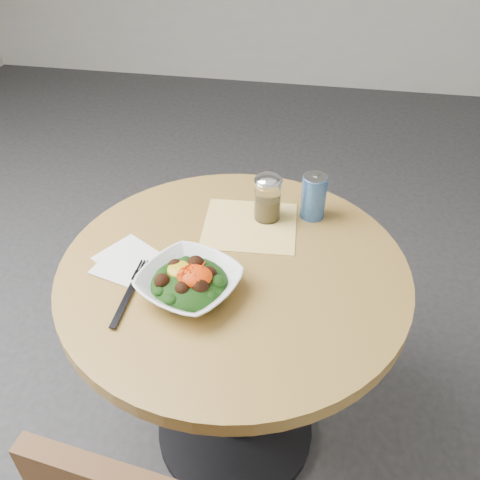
{
  "coord_description": "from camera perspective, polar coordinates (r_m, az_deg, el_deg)",
  "views": [
    {
      "loc": [
        0.19,
        -1.0,
        1.66
      ],
      "look_at": [
        0.01,
        0.04,
        0.81
      ],
      "focal_mm": 40.0,
      "sensor_mm": 36.0,
      "label": 1
    }
  ],
  "objects": [
    {
      "name": "table",
      "position": [
        1.5,
        -0.63,
        -8.56
      ],
      "size": [
        0.9,
        0.9,
        0.75
      ],
      "color": "black",
      "rests_on": "ground"
    },
    {
      "name": "paper_napkins",
      "position": [
        1.41,
        -12.03,
        -2.16
      ],
      "size": [
        0.19,
        0.21,
        0.0
      ],
      "color": "white",
      "rests_on": "table"
    },
    {
      "name": "salad_bowl",
      "position": [
        1.28,
        -5.42,
        -4.53
      ],
      "size": [
        0.3,
        0.3,
        0.09
      ],
      "color": "white",
      "rests_on": "table"
    },
    {
      "name": "beverage_can",
      "position": [
        1.52,
        7.86,
        4.63
      ],
      "size": [
        0.07,
        0.07,
        0.13
      ],
      "color": "navy",
      "rests_on": "table"
    },
    {
      "name": "fork",
      "position": [
        1.32,
        -11.5,
        -5.24
      ],
      "size": [
        0.03,
        0.24,
        0.0
      ],
      "color": "black",
      "rests_on": "table"
    },
    {
      "name": "cloth_napkin",
      "position": [
        1.5,
        1.06,
        1.54
      ],
      "size": [
        0.27,
        0.25,
        0.0
      ],
      "primitive_type": "cube",
      "rotation": [
        0.0,
        0.0,
        0.06
      ],
      "color": "yellow",
      "rests_on": "table"
    },
    {
      "name": "ground",
      "position": [
        1.95,
        -0.51,
        -19.6
      ],
      "size": [
        6.0,
        6.0,
        0.0
      ],
      "primitive_type": "plane",
      "color": "#2C2C2F",
      "rests_on": "ground"
    },
    {
      "name": "spice_shaker",
      "position": [
        1.49,
        2.96,
        4.52
      ],
      "size": [
        0.08,
        0.08,
        0.14
      ],
      "color": "silver",
      "rests_on": "table"
    }
  ]
}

